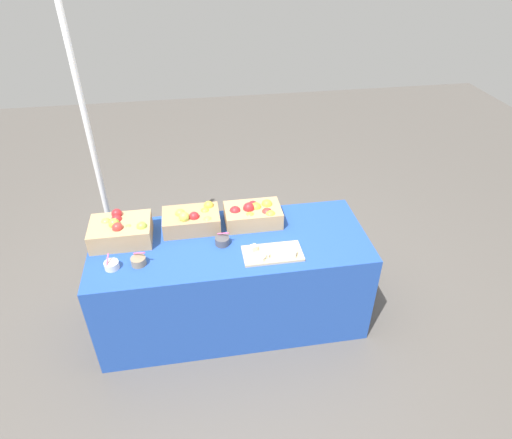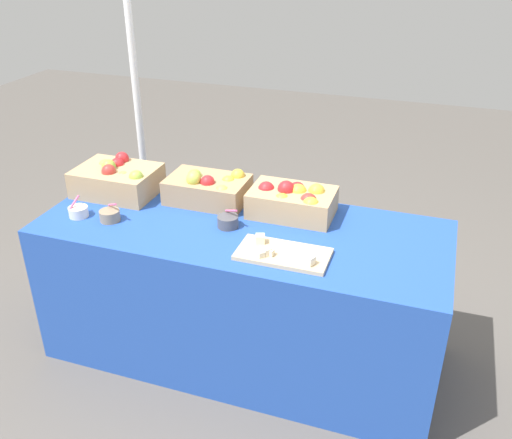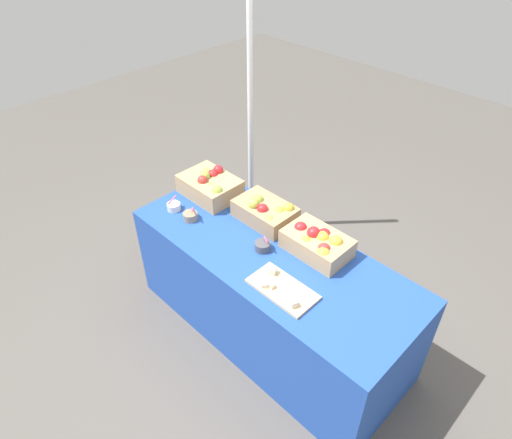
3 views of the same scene
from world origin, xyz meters
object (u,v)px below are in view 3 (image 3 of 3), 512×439
Objects in this scene: sample_bowl_mid at (263,246)px; tent_pole at (250,112)px; cutting_board_front at (282,289)px; sample_bowl_far at (174,206)px; apple_crate_left at (210,185)px; sample_bowl_near at (190,216)px; apple_crate_middle at (266,212)px; apple_crate_right at (317,243)px.

tent_pole is at bearing 138.96° from sample_bowl_mid.
cutting_board_front is 4.08× the size of sample_bowl_far.
sample_bowl_near is at bearing -66.24° from apple_crate_left.
cutting_board_front is 3.87× the size of sample_bowl_mid.
apple_crate_left is 3.90× the size of sample_bowl_near.
apple_crate_right is (0.44, -0.01, 0.00)m from apple_crate_middle.
sample_bowl_near is 1.09× the size of sample_bowl_far.
apple_crate_middle is 0.64m from cutting_board_front.
sample_bowl_mid is at bearing -139.26° from apple_crate_right.
sample_bowl_near reaches higher than sample_bowl_far.
sample_bowl_far is at bearing -176.11° from sample_bowl_near.
cutting_board_front is at bearing -38.03° from tent_pole.
apple_crate_right reaches higher than sample_bowl_mid.
apple_crate_right is 1.03m from sample_bowl_far.
sample_bowl_mid is at bearing -49.49° from apple_crate_middle.
sample_bowl_near is (-0.36, -0.34, -0.04)m from apple_crate_middle.
tent_pole is (-0.20, 0.60, 0.29)m from apple_crate_left.
apple_crate_left is at bearing 113.76° from sample_bowl_near.
sample_bowl_far is 0.97m from tent_pole.
apple_crate_middle reaches higher than sample_bowl_far.
cutting_board_front is 0.86m from sample_bowl_near.
apple_crate_middle reaches higher than apple_crate_right.
sample_bowl_far is at bearing -80.11° from tent_pole.
apple_crate_right is at bearing -0.96° from apple_crate_middle.
apple_crate_middle is 0.18× the size of tent_pole.
sample_bowl_near is at bearing -136.13° from apple_crate_middle.
sample_bowl_mid is 0.05× the size of tent_pole.
sample_bowl_mid reaches higher than sample_bowl_far.
apple_crate_left is 1.04× the size of cutting_board_front.
apple_crate_left is 0.69m from tent_pole.
apple_crate_middle is 0.92m from tent_pole.
apple_crate_left is 0.69m from sample_bowl_mid.
sample_bowl_far is at bearing -98.07° from apple_crate_left.
sample_bowl_mid is 1.20m from tent_pole.
apple_crate_left is 4.02× the size of sample_bowl_mid.
apple_crate_middle is at bearing 7.38° from apple_crate_left.
sample_bowl_far is at bearing -145.83° from apple_crate_middle.
sample_bowl_near is 1.00m from tent_pole.
sample_bowl_far is (-0.71, -0.13, -0.00)m from sample_bowl_mid.
apple_crate_left is at bearing -172.62° from apple_crate_middle.
apple_crate_left is 0.92m from apple_crate_right.
sample_bowl_mid is at bearing -41.04° from tent_pole.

